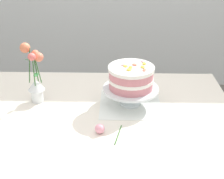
% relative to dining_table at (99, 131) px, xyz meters
% --- Properties ---
extents(dining_table, '(1.40, 1.00, 0.74)m').
position_rel_dining_table_xyz_m(dining_table, '(0.00, 0.00, 0.00)').
color(dining_table, white).
rests_on(dining_table, ground).
extents(linen_napkin, '(0.32, 0.32, 0.00)m').
position_rel_dining_table_xyz_m(linen_napkin, '(0.16, 0.12, 0.09)').
color(linen_napkin, white).
rests_on(linen_napkin, dining_table).
extents(cake_stand, '(0.29, 0.29, 0.10)m').
position_rel_dining_table_xyz_m(cake_stand, '(0.16, 0.12, 0.18)').
color(cake_stand, silver).
rests_on(cake_stand, linen_napkin).
extents(layer_cake, '(0.24, 0.24, 0.12)m').
position_rel_dining_table_xyz_m(layer_cake, '(0.16, 0.12, 0.25)').
color(layer_cake, '#CC7A84').
rests_on(layer_cake, cake_stand).
extents(flower_vase, '(0.11, 0.10, 0.33)m').
position_rel_dining_table_xyz_m(flower_vase, '(-0.34, 0.14, 0.24)').
color(flower_vase, silver).
rests_on(flower_vase, dining_table).
extents(fallen_rose, '(0.12, 0.15, 0.04)m').
position_rel_dining_table_xyz_m(fallen_rose, '(0.02, -0.15, 0.11)').
color(fallen_rose, '#2D6028').
rests_on(fallen_rose, dining_table).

